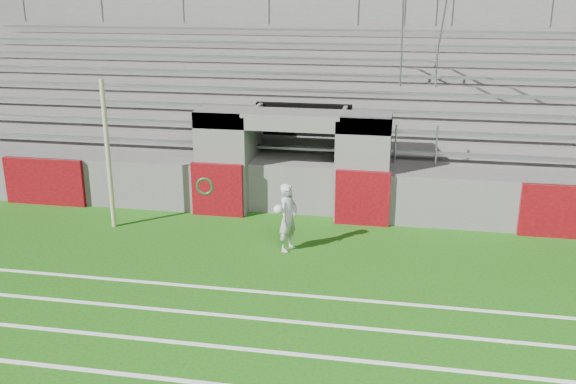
# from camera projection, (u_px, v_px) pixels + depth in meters

# --- Properties ---
(ground) EXTENTS (90.00, 90.00, 0.00)m
(ground) POSITION_uv_depth(u_px,v_px,m) (262.00, 269.00, 13.09)
(ground) COLOR #19500D
(ground) RESTS_ON ground
(field_post) EXTENTS (0.11, 0.11, 3.53)m
(field_post) POSITION_uv_depth(u_px,v_px,m) (108.00, 155.00, 14.89)
(field_post) COLOR tan
(field_post) RESTS_ON ground
(stadium_structure) EXTENTS (26.00, 8.48, 5.42)m
(stadium_structure) POSITION_uv_depth(u_px,v_px,m) (317.00, 120.00, 20.09)
(stadium_structure) COLOR #5A5755
(stadium_structure) RESTS_ON ground
(goalkeeper_with_ball) EXTENTS (0.55, 0.64, 1.51)m
(goalkeeper_with_ball) POSITION_uv_depth(u_px,v_px,m) (288.00, 217.00, 13.83)
(goalkeeper_with_ball) COLOR #B1B5BC
(goalkeeper_with_ball) RESTS_ON ground
(hose_coil) EXTENTS (0.56, 0.15, 0.56)m
(hose_coil) POSITION_uv_depth(u_px,v_px,m) (205.00, 185.00, 15.95)
(hose_coil) COLOR #0B3B0D
(hose_coil) RESTS_ON ground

